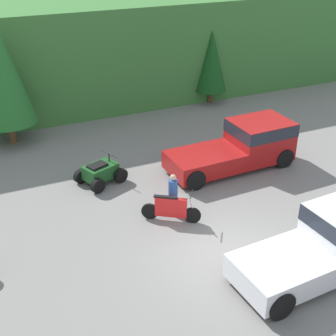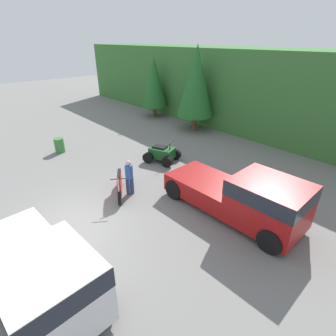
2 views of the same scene
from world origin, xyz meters
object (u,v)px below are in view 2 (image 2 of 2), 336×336
pickup_truck_red (247,196)px  dirt_bike (120,185)px  pickup_truck_second (39,274)px  quad_atv (162,154)px  rider_person (129,176)px  steel_barrel (59,145)px

pickup_truck_red → dirt_bike: 5.43m
pickup_truck_second → quad_atv: size_ratio=2.38×
rider_person → quad_atv: bearing=132.4°
dirt_bike → rider_person: size_ratio=1.13×
quad_atv → rider_person: size_ratio=1.31×
pickup_truck_second → quad_atv: bearing=117.0°
pickup_truck_second → steel_barrel: 10.90m
pickup_truck_red → pickup_truck_second: bearing=-103.0°
pickup_truck_red → steel_barrel: (-11.42, -2.78, -0.59)m
quad_atv → pickup_truck_red: bearing=-31.6°
rider_person → steel_barrel: (-6.96, -0.49, -0.46)m
pickup_truck_second → rider_person: 5.66m
steel_barrel → pickup_truck_second: bearing=-23.2°
pickup_truck_second → dirt_bike: (-3.29, 4.40, -0.53)m
pickup_truck_red → rider_person: 5.01m
pickup_truck_red → pickup_truck_second: 7.21m
pickup_truck_red → rider_person: bearing=-154.5°
dirt_bike → pickup_truck_second: bearing=-19.3°
pickup_truck_red → dirt_bike: (-4.71, -2.67, -0.53)m
pickup_truck_second → dirt_bike: 5.52m
pickup_truck_second → pickup_truck_red: bearing=75.3°
steel_barrel → rider_person: bearing=4.0°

